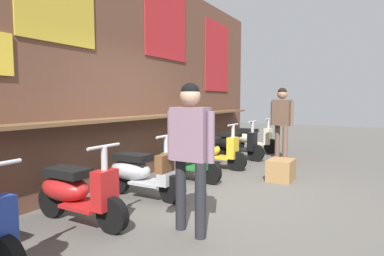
{
  "coord_description": "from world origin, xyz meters",
  "views": [
    {
      "loc": [
        -4.33,
        -1.96,
        1.45
      ],
      "look_at": [
        1.32,
        1.31,
        0.89
      ],
      "focal_mm": 30.02,
      "sensor_mm": 36.0,
      "label": 1
    }
  ],
  "objects_px": {
    "scooter_silver": "(139,172)",
    "shopper_passing": "(282,116)",
    "scooter_yellow": "(212,150)",
    "scooter_cream": "(251,138)",
    "shopper_with_handbag": "(189,143)",
    "merchandise_crate": "(281,170)",
    "scooter_green": "(183,159)",
    "scooter_black": "(234,143)",
    "scooter_red": "(75,191)"
  },
  "relations": [
    {
      "from": "scooter_black",
      "to": "scooter_red",
      "type": "bearing_deg",
      "value": -87.86
    },
    {
      "from": "shopper_with_handbag",
      "to": "merchandise_crate",
      "type": "relative_size",
      "value": 3.09
    },
    {
      "from": "scooter_silver",
      "to": "scooter_black",
      "type": "distance_m",
      "value": 3.64
    },
    {
      "from": "scooter_green",
      "to": "shopper_with_handbag",
      "type": "height_order",
      "value": "shopper_with_handbag"
    },
    {
      "from": "scooter_yellow",
      "to": "shopper_passing",
      "type": "height_order",
      "value": "shopper_passing"
    },
    {
      "from": "shopper_passing",
      "to": "scooter_black",
      "type": "bearing_deg",
      "value": -59.97
    },
    {
      "from": "scooter_green",
      "to": "shopper_with_handbag",
      "type": "distance_m",
      "value": 2.47
    },
    {
      "from": "scooter_silver",
      "to": "scooter_green",
      "type": "xyz_separation_m",
      "value": [
        1.25,
        -0.0,
        0.0
      ]
    },
    {
      "from": "scooter_silver",
      "to": "scooter_cream",
      "type": "height_order",
      "value": "same"
    },
    {
      "from": "scooter_yellow",
      "to": "scooter_cream",
      "type": "height_order",
      "value": "same"
    },
    {
      "from": "scooter_silver",
      "to": "shopper_passing",
      "type": "relative_size",
      "value": 0.8
    },
    {
      "from": "scooter_silver",
      "to": "merchandise_crate",
      "type": "relative_size",
      "value": 2.65
    },
    {
      "from": "scooter_black",
      "to": "shopper_passing",
      "type": "bearing_deg",
      "value": 15.48
    },
    {
      "from": "shopper_passing",
      "to": "merchandise_crate",
      "type": "height_order",
      "value": "shopper_passing"
    },
    {
      "from": "scooter_green",
      "to": "scooter_silver",
      "type": "bearing_deg",
      "value": -86.05
    },
    {
      "from": "scooter_green",
      "to": "scooter_cream",
      "type": "xyz_separation_m",
      "value": [
        3.67,
        0.0,
        0.0
      ]
    },
    {
      "from": "scooter_yellow",
      "to": "merchandise_crate",
      "type": "bearing_deg",
      "value": -11.46
    },
    {
      "from": "scooter_black",
      "to": "scooter_cream",
      "type": "relative_size",
      "value": 1.0
    },
    {
      "from": "scooter_black",
      "to": "shopper_with_handbag",
      "type": "height_order",
      "value": "shopper_with_handbag"
    },
    {
      "from": "scooter_cream",
      "to": "shopper_with_handbag",
      "type": "bearing_deg",
      "value": -75.04
    },
    {
      "from": "scooter_silver",
      "to": "scooter_green",
      "type": "relative_size",
      "value": 1.0
    },
    {
      "from": "scooter_cream",
      "to": "scooter_silver",
      "type": "bearing_deg",
      "value": -87.99
    },
    {
      "from": "scooter_red",
      "to": "shopper_passing",
      "type": "xyz_separation_m",
      "value": [
        5.08,
        -1.1,
        0.7
      ]
    },
    {
      "from": "scooter_black",
      "to": "shopper_with_handbag",
      "type": "bearing_deg",
      "value": -71.32
    },
    {
      "from": "scooter_green",
      "to": "shopper_passing",
      "type": "bearing_deg",
      "value": 71.44
    },
    {
      "from": "scooter_cream",
      "to": "scooter_green",
      "type": "bearing_deg",
      "value": -87.98
    },
    {
      "from": "scooter_cream",
      "to": "merchandise_crate",
      "type": "relative_size",
      "value": 2.65
    },
    {
      "from": "scooter_green",
      "to": "scooter_black",
      "type": "height_order",
      "value": "same"
    },
    {
      "from": "scooter_green",
      "to": "merchandise_crate",
      "type": "bearing_deg",
      "value": 31.85
    },
    {
      "from": "scooter_green",
      "to": "merchandise_crate",
      "type": "distance_m",
      "value": 1.79
    },
    {
      "from": "scooter_yellow",
      "to": "merchandise_crate",
      "type": "relative_size",
      "value": 2.65
    },
    {
      "from": "scooter_black",
      "to": "shopper_with_handbag",
      "type": "distance_m",
      "value": 4.62
    },
    {
      "from": "scooter_red",
      "to": "shopper_passing",
      "type": "relative_size",
      "value": 0.8
    },
    {
      "from": "scooter_silver",
      "to": "scooter_yellow",
      "type": "xyz_separation_m",
      "value": [
        2.44,
        0.0,
        0.0
      ]
    },
    {
      "from": "scooter_silver",
      "to": "shopper_passing",
      "type": "height_order",
      "value": "shopper_passing"
    },
    {
      "from": "scooter_black",
      "to": "shopper_passing",
      "type": "xyz_separation_m",
      "value": [
        0.26,
        -1.1,
        0.7
      ]
    },
    {
      "from": "shopper_with_handbag",
      "to": "merchandise_crate",
      "type": "xyz_separation_m",
      "value": [
        2.84,
        -0.27,
        -0.8
      ]
    },
    {
      "from": "scooter_cream",
      "to": "shopper_with_handbag",
      "type": "height_order",
      "value": "shopper_with_handbag"
    },
    {
      "from": "scooter_silver",
      "to": "scooter_yellow",
      "type": "bearing_deg",
      "value": 88.67
    },
    {
      "from": "scooter_cream",
      "to": "shopper_passing",
      "type": "bearing_deg",
      "value": -40.91
    },
    {
      "from": "scooter_red",
      "to": "merchandise_crate",
      "type": "distance_m",
      "value": 3.63
    },
    {
      "from": "scooter_red",
      "to": "scooter_black",
      "type": "bearing_deg",
      "value": 89.46
    },
    {
      "from": "scooter_black",
      "to": "scooter_cream",
      "type": "distance_m",
      "value": 1.28
    },
    {
      "from": "scooter_green",
      "to": "scooter_yellow",
      "type": "xyz_separation_m",
      "value": [
        1.19,
        0.0,
        0.0
      ]
    },
    {
      "from": "scooter_yellow",
      "to": "scooter_black",
      "type": "bearing_deg",
      "value": 91.33
    },
    {
      "from": "shopper_passing",
      "to": "merchandise_crate",
      "type": "bearing_deg",
      "value": 31.31
    },
    {
      "from": "scooter_yellow",
      "to": "shopper_with_handbag",
      "type": "xyz_separation_m",
      "value": [
        -3.19,
        -1.3,
        0.6
      ]
    },
    {
      "from": "scooter_cream",
      "to": "shopper_passing",
      "type": "distance_m",
      "value": 1.65
    },
    {
      "from": "scooter_yellow",
      "to": "merchandise_crate",
      "type": "distance_m",
      "value": 1.62
    },
    {
      "from": "scooter_yellow",
      "to": "scooter_cream",
      "type": "bearing_deg",
      "value": 91.33
    }
  ]
}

